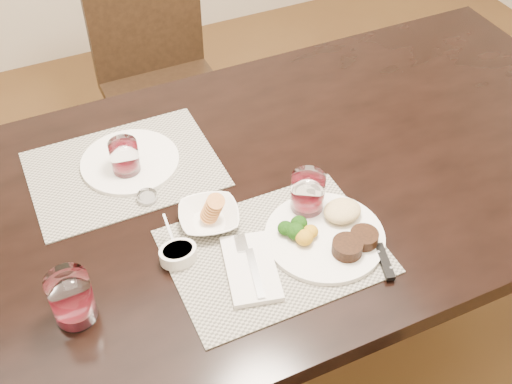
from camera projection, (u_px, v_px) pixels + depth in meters
name	position (u px, v px, depth m)	size (l,w,h in m)	color
ground_plane	(266.00, 346.00, 2.11)	(4.50, 4.50, 0.00)	#4B2F18
dining_table	(268.00, 203.00, 1.64)	(2.00, 1.00, 0.75)	black
chair_far	(159.00, 71.00, 2.36)	(0.42, 0.42, 0.90)	black
placemat_near	(274.00, 251.00, 1.41)	(0.46, 0.34, 0.00)	gray
placemat_far	(124.00, 169.00, 1.61)	(0.46, 0.34, 0.00)	gray
dinner_plate	(331.00, 233.00, 1.43)	(0.27, 0.27, 0.05)	silver
napkin_fork	(251.00, 268.00, 1.37)	(0.15, 0.21, 0.02)	silver
steak_knife	(378.00, 253.00, 1.40)	(0.05, 0.23, 0.01)	silver
cracker_bowl	(209.00, 217.00, 1.46)	(0.16, 0.16, 0.06)	silver
sauce_ramekin	(178.00, 254.00, 1.38)	(0.08, 0.12, 0.07)	silver
wine_glass_near	(307.00, 196.00, 1.47)	(0.08, 0.08, 0.11)	white
far_plate	(130.00, 162.00, 1.62)	(0.25, 0.25, 0.01)	silver
wine_glass_far	(125.00, 160.00, 1.56)	(0.07, 0.07, 0.10)	white
wine_glass_side	(72.00, 300.00, 1.26)	(0.08, 0.08, 0.12)	white
salt_cellar	(147.00, 198.00, 1.52)	(0.05, 0.05, 0.02)	white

